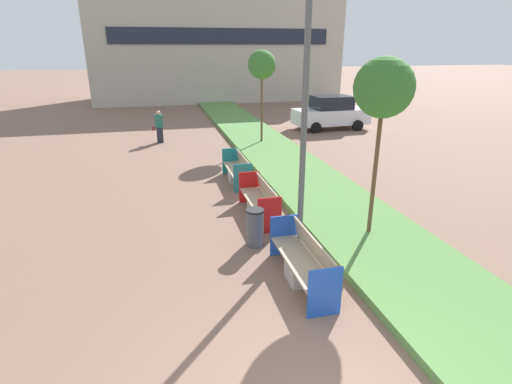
% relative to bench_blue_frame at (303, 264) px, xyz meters
% --- Properties ---
extents(planter_grass_strip, '(2.80, 120.00, 0.18)m').
position_rel_bench_blue_frame_xyz_m(planter_grass_strip, '(2.26, 8.84, -0.28)').
color(planter_grass_strip, '#568442').
rests_on(planter_grass_strip, ground).
extents(building_backdrop, '(20.67, 7.41, 9.51)m').
position_rel_bench_blue_frame_xyz_m(building_backdrop, '(3.06, 30.34, 4.38)').
color(building_backdrop, '#B2AD9E').
rests_on(building_backdrop, ground).
extents(bench_blue_frame, '(0.65, 2.34, 0.94)m').
position_rel_bench_blue_frame_xyz_m(bench_blue_frame, '(0.00, 0.00, 0.00)').
color(bench_blue_frame, '#ADA8A0').
rests_on(bench_blue_frame, ground).
extents(bench_red_frame, '(0.65, 2.27, 0.94)m').
position_rel_bench_blue_frame_xyz_m(bench_red_frame, '(-0.00, 3.41, -0.00)').
color(bench_red_frame, '#ADA8A0').
rests_on(bench_red_frame, ground).
extents(bench_teal_frame, '(0.65, 2.19, 0.94)m').
position_rel_bench_blue_frame_xyz_m(bench_teal_frame, '(-0.00, 6.48, -0.00)').
color(bench_teal_frame, '#ADA8A0').
rests_on(bench_teal_frame, ground).
extents(litter_bin, '(0.42, 0.42, 0.91)m').
position_rel_bench_blue_frame_xyz_m(litter_bin, '(-0.56, 1.72, 0.08)').
color(litter_bin, '#4C4F51').
rests_on(litter_bin, ground).
extents(street_lamp_post, '(0.24, 0.44, 7.82)m').
position_rel_bench_blue_frame_xyz_m(street_lamp_post, '(0.61, 1.86, 3.92)').
color(street_lamp_post, '#56595B').
rests_on(street_lamp_post, ground).
extents(sapling_tree_near, '(1.32, 1.32, 4.26)m').
position_rel_bench_blue_frame_xyz_m(sapling_tree_near, '(2.25, 1.43, 3.20)').
color(sapling_tree_near, brown).
rests_on(sapling_tree_near, ground).
extents(sapling_tree_far, '(1.29, 1.29, 4.33)m').
position_rel_bench_blue_frame_xyz_m(sapling_tree_far, '(2.25, 11.73, 3.28)').
color(sapling_tree_far, brown).
rests_on(sapling_tree_far, ground).
extents(pedestrian_walking, '(0.53, 0.24, 1.56)m').
position_rel_bench_blue_frame_xyz_m(pedestrian_walking, '(-2.48, 13.39, 0.41)').
color(pedestrian_walking, '#232633').
rests_on(pedestrian_walking, ground).
extents(parked_car_distant, '(4.26, 2.00, 1.86)m').
position_rel_bench_blue_frame_xyz_m(parked_car_distant, '(7.08, 14.57, 0.54)').
color(parked_car_distant, silver).
rests_on(parked_car_distant, ground).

